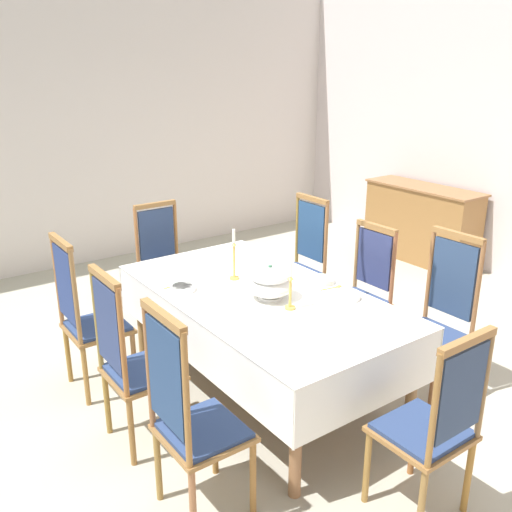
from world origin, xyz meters
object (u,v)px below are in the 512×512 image
object	(u,v)px
chair_head_west	(164,263)
sideboard	(421,223)
spoon_primary	(178,284)
soup_tureen	(270,282)
bowl_near_left	(183,288)
chair_south_a	(87,315)
candlestick_east	(290,290)
chair_south_c	(190,416)
chair_north_c	(438,318)
chair_north_a	(300,261)
candlestick_west	(234,259)
bowl_near_right	(322,280)
bowl_far_left	(347,296)
dining_table	(260,303)
chair_north_b	(361,291)
chair_south_b	(131,359)
spoon_secondary	(336,287)
chair_head_east	(434,424)

from	to	relation	value
chair_head_west	sideboard	size ratio (longest dim) A/B	0.76
spoon_primary	sideboard	world-z (taller)	sideboard
soup_tureen	sideboard	distance (m)	3.57
bowl_near_left	chair_south_a	bearing A→B (deg)	-124.07
candlestick_east	chair_head_west	bearing A→B (deg)	180.00
chair_south_c	chair_north_c	xyz separation A→B (m)	(0.00, 1.97, -0.00)
chair_south_a	chair_north_a	xyz separation A→B (m)	(0.00, 1.97, -0.00)
candlestick_west	bowl_near_right	distance (m)	0.65
chair_north_c	chair_head_west	bearing A→B (deg)	23.83
chair_south_a	bowl_far_left	xyz separation A→B (m)	(1.16, 1.40, 0.20)
dining_table	chair_south_c	xyz separation A→B (m)	(0.75, -0.99, -0.09)
chair_north_a	chair_south_c	bearing A→B (deg)	127.12
chair_north_b	bowl_far_left	size ratio (longest dim) A/B	6.32
candlestick_east	chair_south_b	bearing A→B (deg)	-106.80
bowl_far_left	dining_table	bearing A→B (deg)	-135.60
chair_south_c	candlestick_west	world-z (taller)	chair_south_c
chair_south_a	bowl_near_left	bearing A→B (deg)	55.93
chair_head_west	bowl_far_left	size ratio (longest dim) A/B	6.38
chair_head_west	spoon_secondary	world-z (taller)	chair_head_west
dining_table	spoon_secondary	size ratio (longest dim) A/B	12.16
chair_head_east	bowl_far_left	bearing A→B (deg)	68.43
chair_head_west	spoon_secondary	bearing A→B (deg)	106.18
spoon_primary	chair_head_west	bearing A→B (deg)	145.43
chair_head_east	candlestick_east	xyz separation A→B (m)	(-1.16, -0.00, 0.34)
chair_south_b	bowl_near_right	world-z (taller)	chair_south_b
dining_table	bowl_near_right	xyz separation A→B (m)	(0.11, 0.47, 0.10)
bowl_near_left	bowl_far_left	bearing A→B (deg)	46.90
chair_south_b	candlestick_west	world-z (taller)	chair_south_b
chair_south_c	bowl_near_right	xyz separation A→B (m)	(-0.65, 1.46, 0.19)
chair_north_a	chair_south_c	size ratio (longest dim) A/B	0.97
spoon_primary	soup_tureen	bearing A→B (deg)	20.19
chair_north_a	chair_south_b	world-z (taller)	same
chair_north_c	candlestick_west	xyz separation A→B (m)	(-1.08, -0.99, 0.33)
chair_north_c	spoon_primary	bearing A→B (deg)	48.15
bowl_near_right	chair_south_b	bearing A→B (deg)	-93.13
chair_north_c	chair_south_a	bearing A→B (deg)	52.89
chair_south_b	spoon_secondary	size ratio (longest dim) A/B	6.60
bowl_near_right	spoon_primary	world-z (taller)	bowl_near_right
chair_south_c	chair_head_west	world-z (taller)	chair_south_c
chair_head_east	spoon_primary	xyz separation A→B (m)	(-1.96, -0.39, 0.21)
chair_north_a	soup_tureen	distance (m)	1.33
bowl_near_right	chair_north_a	bearing A→B (deg)	148.73
chair_north_c	sideboard	bearing A→B (deg)	-49.28
chair_south_b	spoon_primary	distance (m)	0.80
soup_tureen	bowl_near_right	world-z (taller)	soup_tureen
chair_south_b	spoon_primary	xyz separation A→B (m)	(-0.51, 0.60, 0.19)
chair_south_a	spoon_secondary	bearing A→B (deg)	56.76
candlestick_east	bowl_near_left	bearing A→B (deg)	-148.52
chair_north_c	candlestick_west	bearing A→B (deg)	42.43
chair_south_c	spoon_secondary	bearing A→B (deg)	109.32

